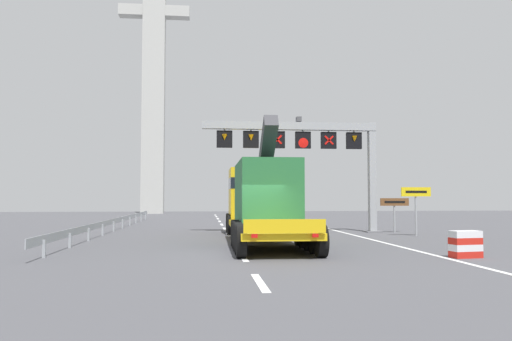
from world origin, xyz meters
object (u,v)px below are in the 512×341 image
(bridge_pylon_distant, at_px, (154,47))
(overhead_lane_gantry, at_px, (310,144))
(exit_sign_yellow, at_px, (416,199))
(crash_barrier_striped, at_px, (465,244))
(tourist_info_sign_brown, at_px, (395,206))
(heavy_haul_truck_yellow, at_px, (260,198))

(bridge_pylon_distant, bearing_deg, overhead_lane_gantry, -70.86)
(exit_sign_yellow, xyz_separation_m, crash_barrier_striped, (-2.32, -9.22, -1.51))
(exit_sign_yellow, height_order, crash_barrier_striped, exit_sign_yellow)
(overhead_lane_gantry, distance_m, exit_sign_yellow, 6.67)
(tourist_info_sign_brown, bearing_deg, crash_barrier_striped, -100.63)
(heavy_haul_truck_yellow, xyz_separation_m, exit_sign_yellow, (8.38, 1.24, -0.03))
(overhead_lane_gantry, xyz_separation_m, crash_barrier_striped, (2.64, -12.35, -4.69))
(exit_sign_yellow, relative_size, bridge_pylon_distant, 0.06)
(overhead_lane_gantry, relative_size, bridge_pylon_distant, 0.25)
(overhead_lane_gantry, xyz_separation_m, tourist_info_sign_brown, (4.90, -0.28, -3.60))
(heavy_haul_truck_yellow, bearing_deg, tourist_info_sign_brown, 26.18)
(tourist_info_sign_brown, xyz_separation_m, crash_barrier_striped, (-2.26, -12.07, -1.08))
(tourist_info_sign_brown, height_order, crash_barrier_striped, tourist_info_sign_brown)
(crash_barrier_striped, bearing_deg, exit_sign_yellow, 75.87)
(overhead_lane_gantry, relative_size, crash_barrier_striped, 9.76)
(heavy_haul_truck_yellow, relative_size, bridge_pylon_distant, 0.34)
(heavy_haul_truck_yellow, bearing_deg, exit_sign_yellow, 8.43)
(heavy_haul_truck_yellow, height_order, exit_sign_yellow, heavy_haul_truck_yellow)
(overhead_lane_gantry, height_order, exit_sign_yellow, overhead_lane_gantry)
(heavy_haul_truck_yellow, relative_size, tourist_info_sign_brown, 7.11)
(exit_sign_yellow, bearing_deg, bridge_pylon_distant, 113.99)
(exit_sign_yellow, bearing_deg, tourist_info_sign_brown, 91.14)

